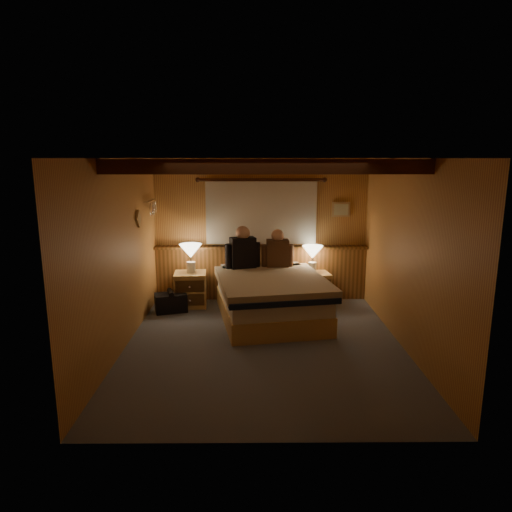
{
  "coord_description": "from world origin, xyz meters",
  "views": [
    {
      "loc": [
        -0.15,
        -5.6,
        2.4
      ],
      "look_at": [
        -0.1,
        0.4,
        1.11
      ],
      "focal_mm": 32.0,
      "sensor_mm": 36.0,
      "label": 1
    }
  ],
  "objects_px": {
    "person_right": "(278,251)",
    "duffel_bag": "(171,302)",
    "nightstand_right": "(314,288)",
    "lamp_right": "(313,254)",
    "nightstand_left": "(191,289)",
    "lamp_left": "(191,253)",
    "bed": "(271,297)",
    "person_left": "(243,250)"
  },
  "relations": [
    {
      "from": "nightstand_left",
      "to": "person_right",
      "type": "distance_m",
      "value": 1.57
    },
    {
      "from": "bed",
      "to": "person_right",
      "type": "height_order",
      "value": "person_right"
    },
    {
      "from": "lamp_left",
      "to": "lamp_right",
      "type": "distance_m",
      "value": 2.01
    },
    {
      "from": "nightstand_left",
      "to": "duffel_bag",
      "type": "xyz_separation_m",
      "value": [
        -0.28,
        -0.29,
        -0.13
      ]
    },
    {
      "from": "person_left",
      "to": "person_right",
      "type": "height_order",
      "value": "person_left"
    },
    {
      "from": "lamp_right",
      "to": "person_right",
      "type": "bearing_deg",
      "value": -164.31
    },
    {
      "from": "nightstand_right",
      "to": "nightstand_left",
      "type": "bearing_deg",
      "value": 174.06
    },
    {
      "from": "bed",
      "to": "person_left",
      "type": "bearing_deg",
      "value": 117.04
    },
    {
      "from": "nightstand_right",
      "to": "lamp_left",
      "type": "distance_m",
      "value": 2.14
    },
    {
      "from": "lamp_right",
      "to": "duffel_bag",
      "type": "relative_size",
      "value": 0.81
    },
    {
      "from": "person_right",
      "to": "duffel_bag",
      "type": "distance_m",
      "value": 1.89
    },
    {
      "from": "nightstand_left",
      "to": "person_left",
      "type": "relative_size",
      "value": 0.8
    },
    {
      "from": "person_right",
      "to": "duffel_bag",
      "type": "relative_size",
      "value": 1.14
    },
    {
      "from": "lamp_right",
      "to": "person_left",
      "type": "relative_size",
      "value": 0.64
    },
    {
      "from": "lamp_left",
      "to": "duffel_bag",
      "type": "bearing_deg",
      "value": -134.04
    },
    {
      "from": "person_left",
      "to": "duffel_bag",
      "type": "bearing_deg",
      "value": 173.76
    },
    {
      "from": "lamp_right",
      "to": "duffel_bag",
      "type": "height_order",
      "value": "lamp_right"
    },
    {
      "from": "lamp_right",
      "to": "bed",
      "type": "bearing_deg",
      "value": -131.98
    },
    {
      "from": "bed",
      "to": "nightstand_left",
      "type": "height_order",
      "value": "bed"
    },
    {
      "from": "nightstand_left",
      "to": "person_left",
      "type": "bearing_deg",
      "value": -9.17
    },
    {
      "from": "nightstand_left",
      "to": "lamp_left",
      "type": "bearing_deg",
      "value": 32.22
    },
    {
      "from": "nightstand_left",
      "to": "duffel_bag",
      "type": "bearing_deg",
      "value": -138.04
    },
    {
      "from": "lamp_right",
      "to": "nightstand_left",
      "type": "bearing_deg",
      "value": -175.15
    },
    {
      "from": "person_right",
      "to": "person_left",
      "type": "bearing_deg",
      "value": -174.52
    },
    {
      "from": "lamp_right",
      "to": "person_left",
      "type": "xyz_separation_m",
      "value": [
        -1.16,
        -0.24,
        0.11
      ]
    },
    {
      "from": "nightstand_left",
      "to": "lamp_left",
      "type": "relative_size",
      "value": 1.19
    },
    {
      "from": "bed",
      "to": "lamp_left",
      "type": "bearing_deg",
      "value": 142.99
    },
    {
      "from": "bed",
      "to": "lamp_right",
      "type": "height_order",
      "value": "lamp_right"
    },
    {
      "from": "duffel_bag",
      "to": "person_left",
      "type": "bearing_deg",
      "value": -6.08
    },
    {
      "from": "lamp_right",
      "to": "duffel_bag",
      "type": "bearing_deg",
      "value": -168.61
    },
    {
      "from": "lamp_left",
      "to": "lamp_right",
      "type": "height_order",
      "value": "lamp_left"
    },
    {
      "from": "bed",
      "to": "nightstand_left",
      "type": "bearing_deg",
      "value": 143.78
    },
    {
      "from": "nightstand_left",
      "to": "nightstand_right",
      "type": "bearing_deg",
      "value": -1.26
    },
    {
      "from": "lamp_left",
      "to": "person_right",
      "type": "bearing_deg",
      "value": -0.32
    },
    {
      "from": "nightstand_right",
      "to": "lamp_left",
      "type": "relative_size",
      "value": 1.14
    },
    {
      "from": "nightstand_right",
      "to": "person_right",
      "type": "distance_m",
      "value": 0.92
    },
    {
      "from": "nightstand_right",
      "to": "lamp_left",
      "type": "height_order",
      "value": "lamp_left"
    },
    {
      "from": "lamp_right",
      "to": "person_right",
      "type": "distance_m",
      "value": 0.62
    },
    {
      "from": "nightstand_left",
      "to": "nightstand_right",
      "type": "relative_size",
      "value": 1.04
    },
    {
      "from": "lamp_right",
      "to": "person_left",
      "type": "height_order",
      "value": "person_left"
    },
    {
      "from": "person_left",
      "to": "lamp_left",
      "type": "bearing_deg",
      "value": 157.2
    },
    {
      "from": "lamp_left",
      "to": "bed",
      "type": "bearing_deg",
      "value": -27.01
    }
  ]
}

